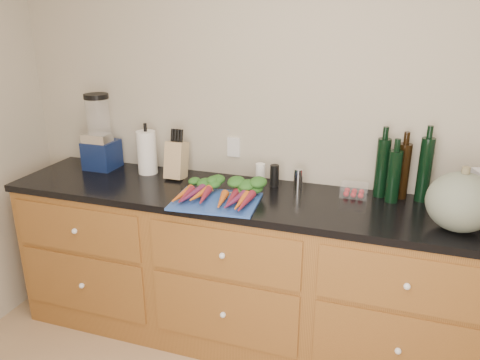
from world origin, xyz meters
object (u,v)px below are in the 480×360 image
(squash, at_px, (461,202))
(blender_appliance, at_px, (100,137))
(tomato_box, at_px, (354,190))
(carrots, at_px, (219,192))
(cutting_board, at_px, (216,201))
(paper_towel, at_px, (147,152))
(knife_block, at_px, (176,160))

(squash, height_order, blender_appliance, blender_appliance)
(blender_appliance, xyz_separation_m, tomato_box, (1.60, 0.01, -0.18))
(carrots, bearing_deg, cutting_board, -90.00)
(squash, height_order, tomato_box, squash)
(tomato_box, bearing_deg, carrots, -157.92)
(paper_towel, bearing_deg, tomato_box, 0.45)
(blender_appliance, distance_m, paper_towel, 0.34)
(blender_appliance, height_order, knife_block, blender_appliance)
(cutting_board, height_order, knife_block, knife_block)
(blender_appliance, xyz_separation_m, knife_block, (0.54, -0.02, -0.10))
(carrots, height_order, squash, squash)
(squash, xyz_separation_m, tomato_box, (-0.50, 0.28, -0.10))
(knife_block, bearing_deg, carrots, -33.82)
(blender_appliance, distance_m, knife_block, 0.55)
(cutting_board, distance_m, knife_block, 0.49)
(cutting_board, height_order, tomato_box, tomato_box)
(cutting_board, relative_size, blender_appliance, 0.93)
(carrots, height_order, paper_towel, paper_towel)
(squash, distance_m, paper_towel, 1.79)
(carrots, height_order, tomato_box, carrots)
(squash, bearing_deg, knife_block, 170.88)
(cutting_board, relative_size, paper_towel, 1.67)
(squash, bearing_deg, carrots, 179.97)
(knife_block, bearing_deg, cutting_board, -38.86)
(squash, bearing_deg, blender_appliance, 172.74)
(cutting_board, bearing_deg, squash, 2.42)
(carrots, relative_size, tomato_box, 3.07)
(cutting_board, xyz_separation_m, paper_towel, (-0.58, 0.32, 0.13))
(tomato_box, bearing_deg, squash, -29.42)
(cutting_board, xyz_separation_m, knife_block, (-0.37, 0.30, 0.11))
(cutting_board, relative_size, squash, 1.46)
(tomato_box, bearing_deg, cutting_board, -154.40)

